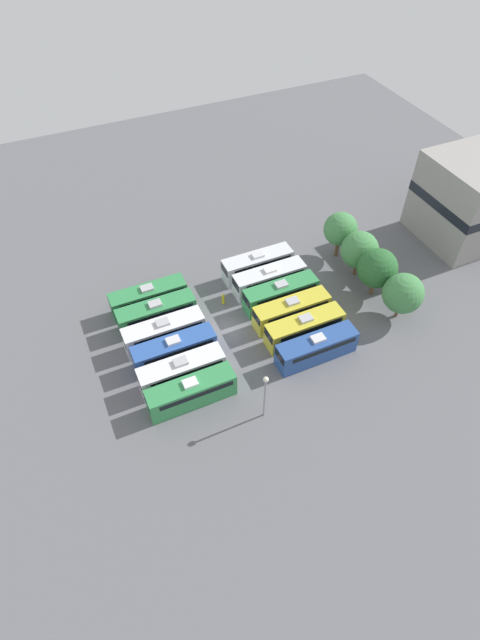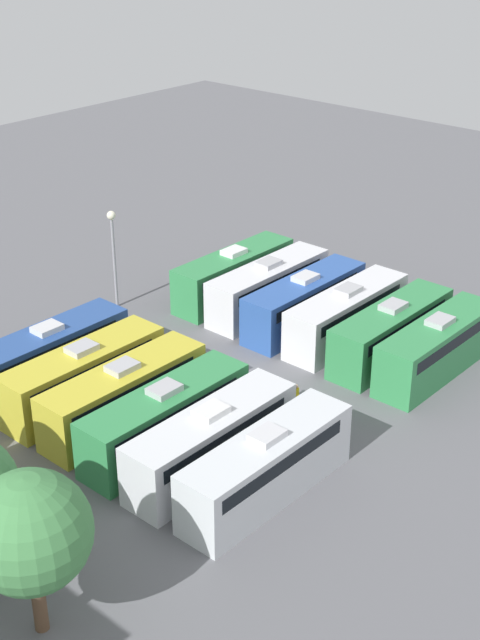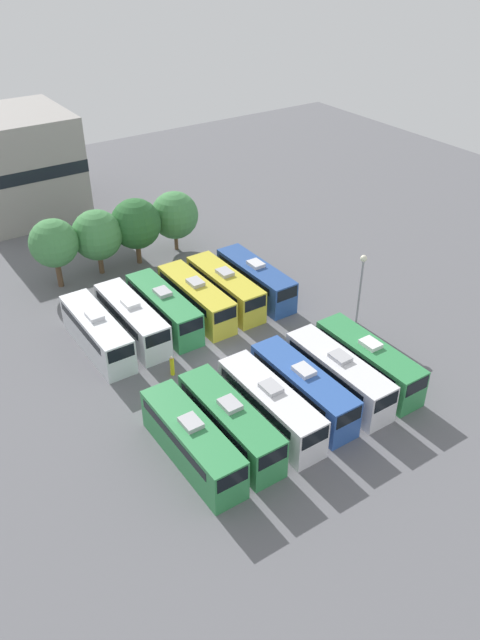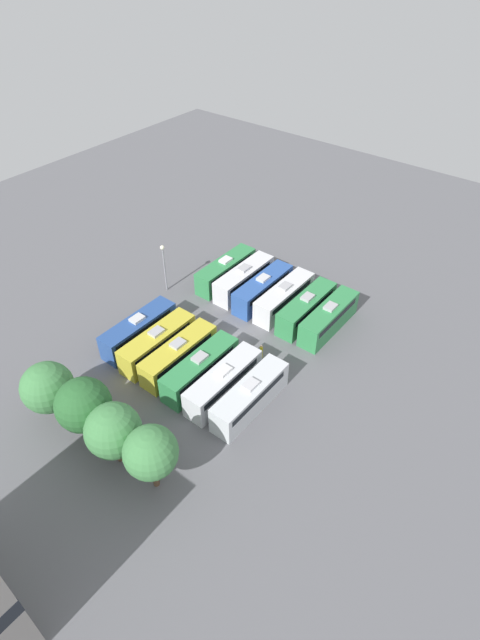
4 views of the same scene
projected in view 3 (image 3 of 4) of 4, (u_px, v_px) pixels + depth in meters
ground_plane at (228, 361)px, 52.53m from camera, size 124.04×124.04×0.00m
bus_0 at (192, 440)px, 42.16m from camera, size 2.63×10.05×3.59m
bus_1 at (230, 422)px, 43.69m from camera, size 2.63×10.05×3.59m
bus_2 at (270, 405)px, 45.19m from camera, size 2.63×10.05×3.59m
bus_3 at (303, 387)px, 46.86m from camera, size 2.63×10.05×3.59m
bus_4 at (338, 374)px, 48.23m from camera, size 2.63×10.05×3.59m
bus_5 at (368, 360)px, 49.69m from camera, size 2.63×10.05×3.59m
bus_6 at (97, 332)px, 53.10m from camera, size 2.63×10.05×3.59m
bus_7 at (132, 319)px, 54.80m from camera, size 2.63×10.05×3.59m
bus_8 at (164, 307)px, 56.34m from camera, size 2.63×10.05×3.59m
bus_9 at (196, 298)px, 57.79m from camera, size 2.63×10.05×3.59m
bus_10 at (225, 287)px, 59.37m from camera, size 2.63×10.05×3.59m
bus_11 at (255, 279)px, 60.78m from camera, size 2.63×10.05×3.59m
worker_person at (172, 366)px, 50.58m from camera, size 0.36×0.36×1.82m
light_pole at (361, 277)px, 54.91m from camera, size 0.60×0.60×6.94m
tree_0 at (54, 243)px, 60.54m from camera, size 4.79×4.79×7.20m
tree_1 at (97, 235)px, 63.10m from camera, size 5.16×5.16×6.93m
tree_2 at (136, 224)px, 64.89m from camera, size 5.30×5.30×7.21m
tree_3 at (175, 215)px, 67.82m from camera, size 5.18×5.18×6.70m
depot_building at (18, 164)px, 75.34m from camera, size 12.59×13.30×12.30m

